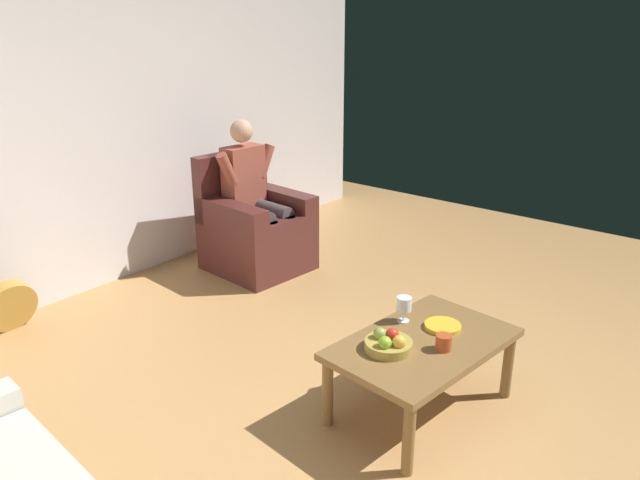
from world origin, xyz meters
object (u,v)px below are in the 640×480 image
wine_glass_near (404,305)px  decorative_dish (443,326)px  candle_jar (444,342)px  person_seated (254,193)px  coffee_table (423,350)px  fruit_bowl (389,343)px  armchair (254,230)px  guitar (7,300)px

wine_glass_near → decorative_dish: (-0.07, 0.21, -0.09)m
candle_jar → person_seated: bearing=-112.4°
coffee_table → candle_jar: candle_jar is taller
decorative_dish → fruit_bowl: bearing=-15.4°
person_seated → decorative_dish: size_ratio=6.22×
coffee_table → fruit_bowl: fruit_bowl is taller
person_seated → coffee_table: size_ratio=1.17×
armchair → decorative_dish: armchair is taller
coffee_table → candle_jar: bearing=82.5°
coffee_table → guitar: (0.96, -2.70, -0.15)m
decorative_dish → candle_jar: size_ratio=2.38×
fruit_bowl → candle_jar: fruit_bowl is taller
coffee_table → decorative_dish: 0.21m
decorative_dish → candle_jar: candle_jar is taller
coffee_table → fruit_bowl: 0.24m
guitar → wine_glass_near: size_ratio=6.81×
wine_glass_near → armchair: bearing=-112.0°
armchair → person_seated: bearing=90.0°
armchair → person_seated: size_ratio=0.77×
person_seated → candle_jar: person_seated is taller
guitar → decorative_dish: (-1.15, 2.71, 0.22)m
person_seated → decorative_dish: person_seated is taller
armchair → coffee_table: (0.92, 2.16, 0.03)m
coffee_table → decorative_dish: bearing=176.5°
armchair → coffee_table: armchair is taller
fruit_bowl → decorative_dish: size_ratio=1.23×
fruit_bowl → decorative_dish: 0.40m
guitar → candle_jar: 2.99m
armchair → person_seated: 0.33m
guitar → fruit_bowl: size_ratio=4.06×
candle_jar → guitar: bearing=-71.5°
wine_glass_near → candle_jar: bearing=66.6°
candle_jar → wine_glass_near: bearing=-113.4°
wine_glass_near → fruit_bowl: size_ratio=0.60×
guitar → wine_glass_near: 2.74m
decorative_dish → candle_jar: 0.24m
armchair → decorative_dish: (0.73, 2.18, 0.10)m
coffee_table → wine_glass_near: wine_glass_near is taller
armchair → guitar: guitar is taller
decorative_dish → person_seated: bearing=-108.6°
fruit_bowl → decorative_dish: (-0.39, 0.11, -0.03)m
guitar → fruit_bowl: (-0.76, 2.61, 0.25)m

